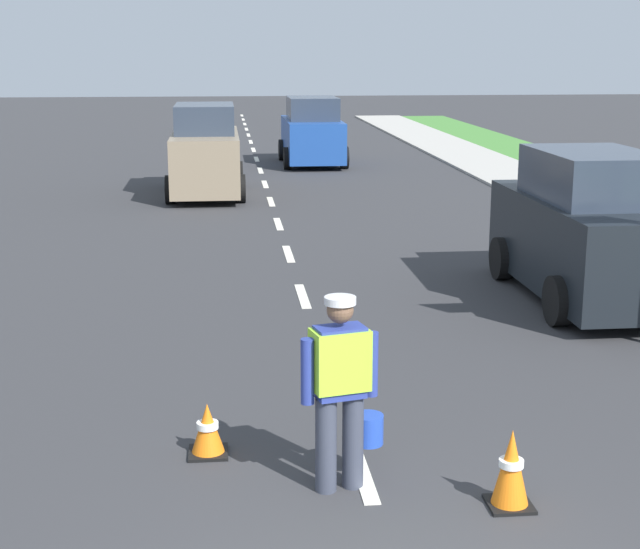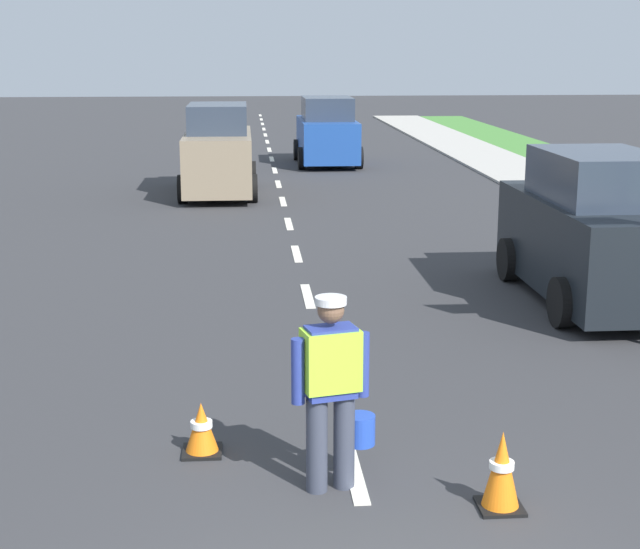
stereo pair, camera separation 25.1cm
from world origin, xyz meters
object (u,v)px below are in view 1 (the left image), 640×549
Objects in this scene: traffic_cone_near at (208,429)px; car_outgoing_far at (312,133)px; road_worker at (342,383)px; traffic_cone_far at (511,469)px; car_oncoming_second at (206,153)px; car_parked_curbside at (588,231)px.

car_outgoing_far reaches higher than traffic_cone_near.
traffic_cone_far is at bearing -19.96° from road_worker.
car_outgoing_far is (3.26, 6.10, -0.06)m from car_oncoming_second.
car_parked_curbside is at bearing 53.11° from road_worker.
traffic_cone_far is (1.31, -0.48, -0.60)m from road_worker.
car_parked_curbside reaches higher than car_outgoing_far.
car_parked_curbside is (5.46, 4.98, 0.78)m from traffic_cone_near.
car_outgoing_far is at bearing 88.49° from traffic_cone_far.
road_worker is 22.85m from car_outgoing_far.
car_parked_curbside reaches higher than road_worker.
car_outgoing_far is (0.61, 23.24, 0.66)m from traffic_cone_far.
road_worker is 16.72m from car_oncoming_second.
car_parked_curbside is at bearing -81.93° from car_outgoing_far.
car_oncoming_second reaches higher than traffic_cone_far.
traffic_cone_far is at bearing -91.51° from car_outgoing_far.
traffic_cone_far is 0.16× the size of car_parked_curbside.
car_outgoing_far is at bearing 61.86° from car_oncoming_second.
car_outgoing_far is at bearing 98.07° from car_parked_curbside.
road_worker is 2.53× the size of traffic_cone_far.
car_oncoming_second is at bearing 90.77° from traffic_cone_near.
traffic_cone_far is at bearing -27.50° from traffic_cone_near.
road_worker is 0.39× the size of car_oncoming_second.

